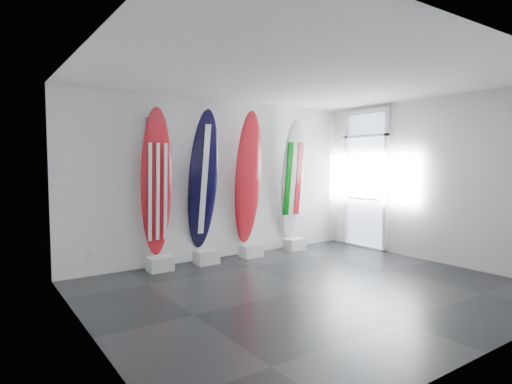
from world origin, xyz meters
TOP-DOWN VIEW (x-y plane):
  - floor at (0.00, 0.00)m, footprint 6.00×6.00m
  - ceiling at (0.00, 0.00)m, footprint 6.00×6.00m
  - wall_back at (0.00, 2.50)m, footprint 6.00×0.00m
  - wall_front at (0.00, -2.50)m, footprint 6.00×0.00m
  - wall_left at (-3.00, 0.00)m, footprint 0.00×5.00m
  - wall_right at (3.00, 0.00)m, footprint 0.00×5.00m
  - display_block_usa at (-1.39, 2.18)m, footprint 0.40×0.30m
  - surfboard_usa at (-1.39, 2.28)m, footprint 0.58×0.24m
  - display_block_navy at (-0.52, 2.18)m, footprint 0.40×0.30m
  - surfboard_navy at (-0.52, 2.28)m, footprint 0.58×0.51m
  - display_block_swiss at (0.45, 2.18)m, footprint 0.40×0.30m
  - surfboard_swiss at (0.45, 2.28)m, footprint 0.58×0.37m
  - display_block_italy at (1.56, 2.18)m, footprint 0.40×0.30m
  - surfboard_italy at (1.56, 2.28)m, footprint 0.58×0.39m
  - wall_outlet at (-2.45, 2.48)m, footprint 0.09×0.02m
  - glass_door at (2.97, 1.55)m, footprint 0.12×1.16m
  - balcony at (4.30, 1.55)m, footprint 2.80×2.20m

SIDE VIEW (x-z plane):
  - floor at x=0.00m, z-range 0.00..0.00m
  - display_block_usa at x=-1.39m, z-range 0.00..0.24m
  - display_block_navy at x=-0.52m, z-range 0.00..0.24m
  - display_block_swiss at x=0.45m, z-range 0.00..0.24m
  - display_block_italy at x=1.56m, z-range 0.00..0.24m
  - wall_outlet at x=-2.45m, z-range 0.28..0.41m
  - balcony at x=4.30m, z-range -0.10..1.10m
  - glass_door at x=2.97m, z-range 0.00..2.85m
  - surfboard_italy at x=1.56m, z-range 0.24..2.71m
  - surfboard_usa at x=-1.39m, z-range 0.24..2.74m
  - surfboard_navy at x=-0.52m, z-range 0.23..2.75m
  - wall_back at x=0.00m, z-range -1.50..4.50m
  - wall_front at x=0.00m, z-range -1.50..4.50m
  - wall_left at x=-3.00m, z-range -1.00..4.00m
  - wall_right at x=3.00m, z-range -1.00..4.00m
  - surfboard_swiss at x=0.45m, z-range 0.24..2.80m
  - ceiling at x=0.00m, z-range 3.00..3.00m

